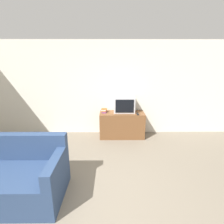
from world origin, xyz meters
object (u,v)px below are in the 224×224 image
(book_stack, at_px, (104,111))
(remote_on_stand, at_px, (138,114))
(television, at_px, (124,104))
(tv_stand, at_px, (122,125))
(couch, at_px, (3,179))

(book_stack, xyz_separation_m, remote_on_stand, (0.89, -0.22, -0.04))
(television, bearing_deg, book_stack, -176.56)
(tv_stand, height_order, couch, couch)
(couch, bearing_deg, television, 48.82)
(couch, distance_m, book_stack, 2.78)
(tv_stand, height_order, remote_on_stand, remote_on_stand)
(television, distance_m, remote_on_stand, 0.47)
(couch, height_order, remote_on_stand, couch)
(tv_stand, distance_m, book_stack, 0.63)
(book_stack, bearing_deg, couch, -122.84)
(tv_stand, xyz_separation_m, book_stack, (-0.49, 0.04, 0.40))
(television, bearing_deg, tv_stand, -129.66)
(tv_stand, relative_size, book_stack, 5.75)
(book_stack, height_order, remote_on_stand, book_stack)
(television, height_order, book_stack, television)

